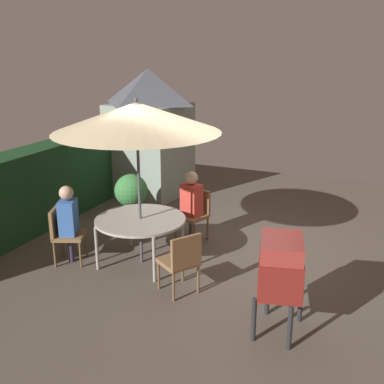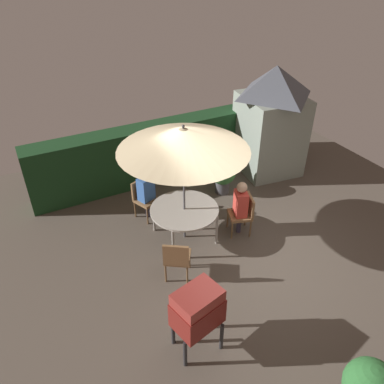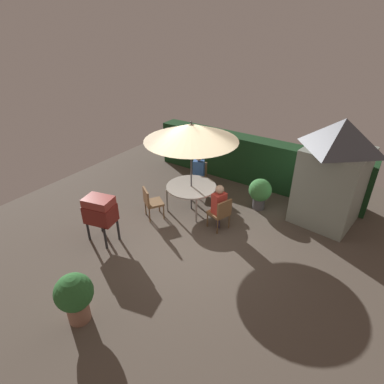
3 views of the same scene
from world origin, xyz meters
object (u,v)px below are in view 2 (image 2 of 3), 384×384
at_px(patio_table, 184,211).
at_px(person_in_red, 241,202).
at_px(chair_near_shed, 244,212).
at_px(potted_plant_by_shed, 223,174).
at_px(bbq_grill, 197,310).
at_px(garden_shed, 271,119).
at_px(chair_far_side, 144,196).
at_px(person_in_blue, 146,188).
at_px(chair_toward_hedge, 177,257).
at_px(patio_umbrella, 183,139).

relative_size(patio_table, person_in_red, 1.12).
distance_m(chair_near_shed, potted_plant_by_shed, 1.58).
distance_m(bbq_grill, chair_near_shed, 2.99).
xyz_separation_m(garden_shed, potted_plant_by_shed, (-1.71, -0.50, -0.90)).
relative_size(chair_near_shed, chair_far_side, 1.00).
bearing_deg(garden_shed, chair_far_side, -172.44).
bearing_deg(bbq_grill, person_in_blue, 80.81).
bearing_deg(patio_table, garden_shed, 26.00).
xyz_separation_m(chair_far_side, chair_toward_hedge, (-0.19, -2.11, 0.00)).
height_order(patio_umbrella, person_in_blue, patio_umbrella).
height_order(potted_plant_by_shed, person_in_red, person_in_red).
height_order(patio_table, bbq_grill, bbq_grill).
height_order(chair_near_shed, chair_far_side, same).
relative_size(garden_shed, potted_plant_by_shed, 3.07).
distance_m(patio_table, person_in_blue, 1.13).
distance_m(chair_far_side, potted_plant_by_shed, 2.07).
xyz_separation_m(bbq_grill, chair_toward_hedge, (0.34, 1.43, -0.33)).
xyz_separation_m(person_in_red, person_in_blue, (-1.55, 1.42, 0.00)).
xyz_separation_m(chair_toward_hedge, potted_plant_by_shed, (2.25, 2.12, 0.02)).
bearing_deg(patio_umbrella, person_in_red, -18.96).
bearing_deg(chair_far_side, person_in_blue, -67.48).
relative_size(bbq_grill, chair_toward_hedge, 1.33).
relative_size(chair_toward_hedge, person_in_blue, 0.71).
bearing_deg(garden_shed, potted_plant_by_shed, -163.71).
bearing_deg(potted_plant_by_shed, chair_far_side, -179.94).
bearing_deg(garden_shed, chair_toward_hedge, -146.57).
distance_m(patio_umbrella, bbq_grill, 3.00).
distance_m(potted_plant_by_shed, person_in_blue, 2.05).
height_order(chair_near_shed, chair_toward_hedge, same).
bearing_deg(person_in_red, garden_shed, 42.32).
bearing_deg(potted_plant_by_shed, patio_umbrella, -145.17).
bearing_deg(chair_toward_hedge, bbq_grill, -103.41).
distance_m(chair_far_side, person_in_blue, 0.28).
relative_size(patio_table, bbq_grill, 1.18).
height_order(garden_shed, person_in_red, garden_shed).
bearing_deg(patio_table, person_in_blue, 112.52).
xyz_separation_m(chair_toward_hedge, person_in_blue, (0.22, 2.04, 0.26)).
bearing_deg(person_in_red, person_in_blue, 137.44).
height_order(chair_near_shed, potted_plant_by_shed, potted_plant_by_shed).
relative_size(patio_table, chair_toward_hedge, 1.57).
distance_m(patio_umbrella, chair_toward_hedge, 2.15).
xyz_separation_m(potted_plant_by_shed, person_in_blue, (-2.04, -0.08, 0.24)).
bearing_deg(chair_near_shed, person_in_red, 161.04).
height_order(bbq_grill, chair_far_side, bbq_grill).
distance_m(chair_near_shed, person_in_blue, 2.19).
xyz_separation_m(patio_table, potted_plant_by_shed, (1.61, 1.12, -0.15)).
relative_size(bbq_grill, person_in_red, 0.95).
bearing_deg(chair_far_side, person_in_red, -43.51).
bearing_deg(patio_umbrella, person_in_blue, 112.52).
xyz_separation_m(bbq_grill, person_in_red, (2.11, 2.04, -0.06)).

